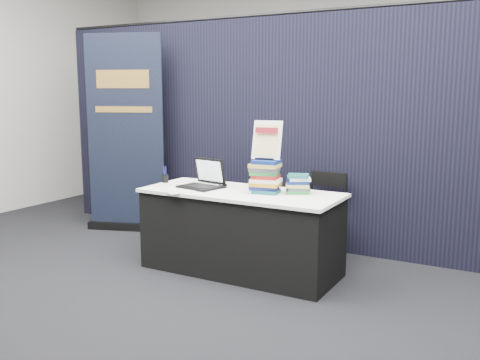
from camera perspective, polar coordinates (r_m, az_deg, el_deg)
name	(u,v)px	position (r m, az deg, el deg)	size (l,w,h in m)	color
floor	(209,290)	(4.55, -3.36, -11.66)	(8.00, 8.00, 0.00)	black
wall_back	(359,83)	(7.90, 12.61, 10.10)	(8.00, 0.02, 3.50)	beige
drape_partition	(290,133)	(5.67, 5.31, 5.02)	(6.00, 0.08, 2.40)	black
display_table	(241,231)	(4.88, 0.10, -5.51)	(1.80, 0.75, 0.75)	black
laptop	(202,181)	(4.97, -4.12, -0.08)	(0.40, 0.34, 0.27)	black
mouse	(223,186)	(4.96, -1.83, -0.60)	(0.08, 0.13, 0.04)	black
brochure_left	(168,186)	(5.11, -7.64, -0.59)	(0.31, 0.22, 0.00)	silver
brochure_mid	(177,191)	(4.84, -6.77, -1.13)	(0.31, 0.22, 0.00)	silver
brochure_right	(184,189)	(4.91, -6.02, -0.96)	(0.33, 0.23, 0.00)	white
pen_cup	(165,179)	(5.27, -8.00, 0.14)	(0.06, 0.06, 0.08)	black
book_stack_tall	(265,177)	(4.68, 2.70, 0.36)	(0.27, 0.23, 0.29)	#165655
book_stack_short	(299,184)	(4.70, 6.28, -0.40)	(0.24, 0.22, 0.17)	#228137
info_sign	(267,141)	(4.66, 2.90, 4.22)	(0.27, 0.15, 0.35)	black
pullup_banner	(126,145)	(6.35, -12.09, 3.64)	(0.95, 0.42, 2.28)	black
stacking_chair	(323,212)	(5.30, 8.85, -3.36)	(0.39, 0.39, 0.84)	black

